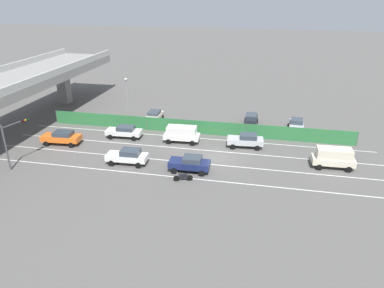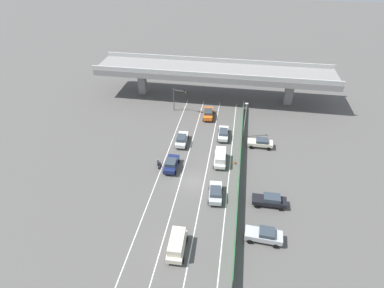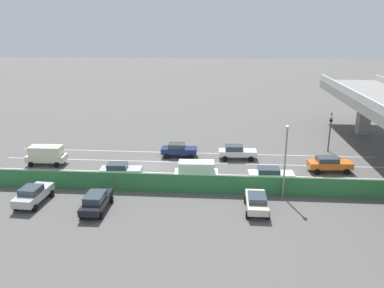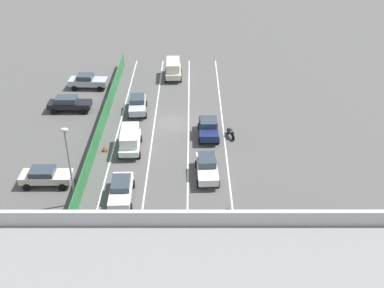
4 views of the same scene
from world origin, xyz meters
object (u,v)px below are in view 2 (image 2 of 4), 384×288
car_sedan_navy (171,164)px  street_lamp (245,117)px  motorcycle (158,164)px  car_sedan_silver (215,193)px  car_van_white (220,157)px  traffic_cone (235,162)px  car_van_cream (177,244)px  car_hatchback_white (223,133)px  parked_sedan_cream (260,143)px  parked_wagon_silver (264,235)px  parked_sedan_dark (270,200)px  car_sedan_white (182,139)px  traffic_light (179,96)px  car_taxi_orange (208,113)px

car_sedan_navy → street_lamp: street_lamp is taller
motorcycle → car_sedan_silver: bearing=-29.6°
car_van_white → street_lamp: (3.51, 8.32, 3.06)m
street_lamp → traffic_cone: bearing=-97.5°
car_van_cream → car_hatchback_white: bearing=82.3°
motorcycle → parked_sedan_cream: size_ratio=0.44×
parked_wagon_silver → traffic_cone: bearing=106.2°
car_sedan_navy → parked_sedan_dark: car_sedan_navy is taller
car_van_white → car_sedan_silver: 7.97m
car_sedan_silver → car_van_cream: (-3.56, -9.51, 0.32)m
car_sedan_white → parked_sedan_dark: bearing=-40.4°
traffic_light → car_van_white: bearing=-57.7°
car_hatchback_white → parked_sedan_dark: size_ratio=1.00×
parked_wagon_silver → parked_sedan_dark: 6.14m
car_sedan_white → car_hatchback_white: (7.05, 3.21, -0.05)m
car_sedan_white → street_lamp: size_ratio=0.65×
car_van_cream → motorcycle: 16.29m
car_taxi_orange → parked_wagon_silver: (10.31, -28.54, -0.01)m
car_sedan_silver → car_taxi_orange: 22.59m
parked_wagon_silver → street_lamp: size_ratio=0.66×
car_hatchback_white → parked_sedan_cream: 6.87m
car_sedan_navy → parked_wagon_silver: 18.23m
motorcycle → parked_sedan_dark: size_ratio=0.41×
car_sedan_navy → car_taxi_orange: (3.79, 16.98, 0.01)m
car_hatchback_white → car_sedan_white: bearing=-155.5°
car_van_cream → car_taxi_orange: size_ratio=0.93×
car_sedan_silver → car_van_cream: size_ratio=0.99×
car_sedan_white → motorcycle: car_sedan_white is taller
car_sedan_navy → parked_sedan_dark: (15.03, -5.49, -0.01)m
car_sedan_navy → motorcycle: 2.28m
motorcycle → traffic_cone: size_ratio=3.01×
car_taxi_orange → parked_sedan_dark: 25.13m
car_van_cream → parked_sedan_cream: (10.00, 23.13, -0.37)m
car_sedan_navy → parked_wagon_silver: (14.10, -11.56, 0.00)m
car_sedan_white → traffic_light: size_ratio=0.90×
car_taxi_orange → parked_wagon_silver: size_ratio=1.05×
parked_sedan_dark → traffic_cone: 9.85m
car_sedan_navy → parked_sedan_dark: 16.00m
parked_sedan_dark → traffic_cone: size_ratio=7.38×
traffic_cone → parked_wagon_silver: bearing=-73.8°
car_sedan_white → traffic_cone: bearing=-23.2°
motorcycle → street_lamp: (13.21, 10.75, 3.77)m
car_van_white → street_lamp: 9.54m
car_sedan_white → car_sedan_silver: bearing=-59.6°
car_van_white → street_lamp: street_lamp is taller
car_hatchback_white → car_van_white: car_van_white is taller
car_hatchback_white → motorcycle: (-9.59, -9.98, -0.42)m
parked_wagon_silver → parked_sedan_cream: size_ratio=1.06×
car_hatchback_white → car_sedan_navy: size_ratio=1.08×
car_sedan_navy → car_sedan_silver: size_ratio=0.98×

